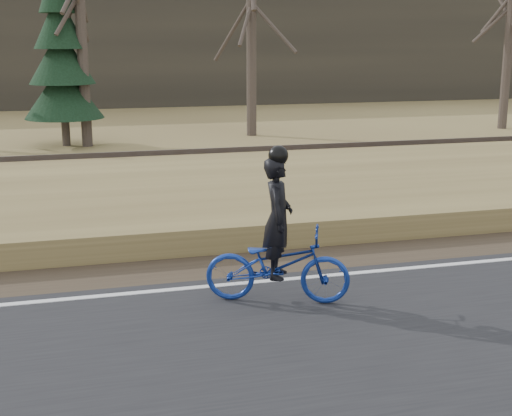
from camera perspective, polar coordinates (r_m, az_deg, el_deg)
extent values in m
plane|color=#96844C|center=(10.53, 5.07, -6.17)|extent=(120.00, 120.00, 0.00)
cube|color=black|center=(8.39, 11.07, -11.44)|extent=(120.00, 6.00, 0.06)
cube|color=silver|center=(10.68, 4.71, -5.50)|extent=(120.00, 0.12, 0.01)
cube|color=#473A2B|center=(11.59, 3.03, -4.17)|extent=(120.00, 1.60, 0.04)
cube|color=#96844C|center=(14.32, -0.69, 0.10)|extent=(120.00, 5.00, 0.44)
cube|color=slate|center=(17.94, -3.73, 2.82)|extent=(120.00, 3.00, 0.45)
cube|color=black|center=(17.89, -3.74, 3.75)|extent=(120.00, 2.40, 0.14)
cube|color=brown|center=(17.17, -3.27, 3.84)|extent=(120.00, 0.07, 0.15)
cube|color=brown|center=(18.56, -4.20, 4.55)|extent=(120.00, 0.07, 0.15)
cube|color=#383328|center=(39.45, -10.34, 12.47)|extent=(120.00, 4.00, 6.00)
imported|color=navy|center=(9.55, 1.73, -4.59)|extent=(2.05, 1.32, 1.02)
imported|color=black|center=(9.37, 1.76, -0.80)|extent=(0.57, 0.69, 1.62)
sphere|color=black|center=(9.20, 1.80, 4.22)|extent=(0.26, 0.26, 0.26)
cylinder|color=#4B3F37|center=(24.33, -13.78, 13.14)|extent=(0.36, 0.36, 7.11)
cylinder|color=#4B3F37|center=(26.41, -0.37, 15.79)|extent=(0.36, 0.36, 9.21)
cylinder|color=#4B3F37|center=(30.14, 19.64, 13.44)|extent=(0.36, 0.36, 7.84)
cylinder|color=#4B3F37|center=(24.81, -14.99, 6.26)|extent=(0.28, 0.28, 1.23)
cone|color=black|center=(24.69, -15.16, 9.03)|extent=(2.60, 2.60, 1.80)
cone|color=black|center=(24.64, -15.32, 11.65)|extent=(2.15, 2.15, 1.80)
cone|color=black|center=(24.64, -15.49, 14.27)|extent=(1.70, 1.70, 1.80)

